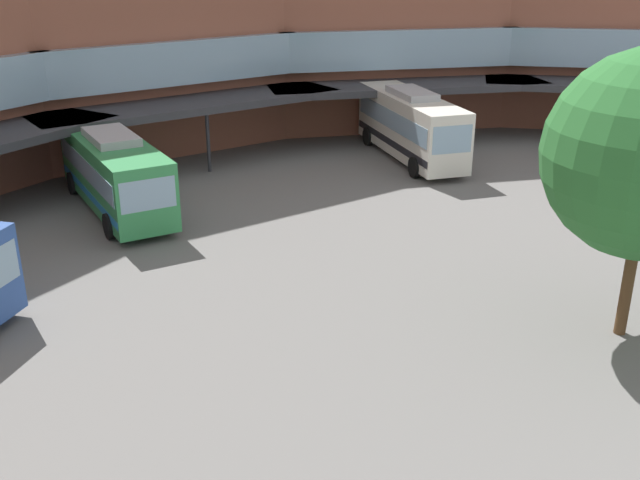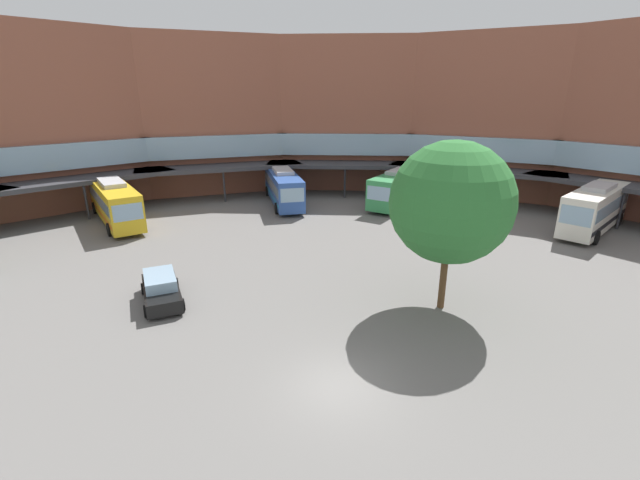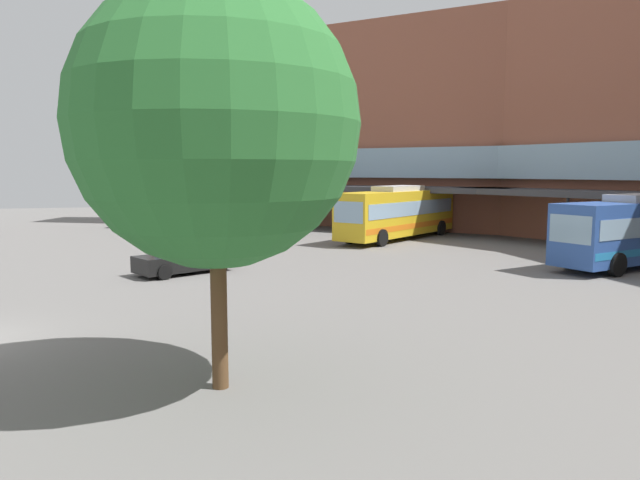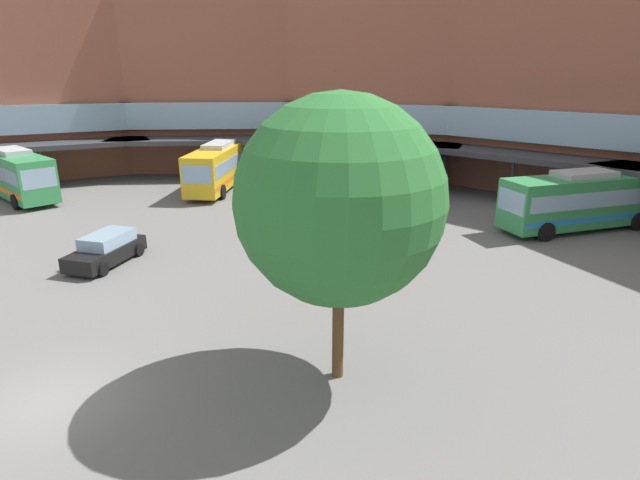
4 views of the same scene
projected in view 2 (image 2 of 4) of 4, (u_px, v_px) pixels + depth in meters
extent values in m
plane|color=slate|center=(339.00, 386.00, 16.88)|extent=(127.02, 127.02, 0.00)
cube|color=#38383D|center=(632.00, 187.00, 36.20)|extent=(14.72, 15.16, 0.40)
cylinder|color=#2D2D33|center=(621.00, 210.00, 35.78)|extent=(0.20, 0.20, 3.35)
cube|color=#93543F|center=(486.00, 117.00, 46.66)|extent=(18.12, 12.26, 16.77)
cube|color=#8CADC6|center=(481.00, 146.00, 47.14)|extent=(16.64, 11.81, 2.35)
cube|color=#38383D|center=(473.00, 170.00, 44.08)|extent=(17.33, 10.42, 0.40)
cylinder|color=#2D2D33|center=(469.00, 189.00, 43.28)|extent=(0.20, 0.20, 3.35)
cube|color=#93543F|center=(346.00, 115.00, 50.47)|extent=(17.14, 6.00, 16.77)
cube|color=#8CADC6|center=(346.00, 142.00, 50.89)|extent=(15.42, 6.24, 2.35)
cube|color=#38383D|center=(345.00, 165.00, 47.40)|extent=(17.14, 4.00, 0.40)
cylinder|color=#2D2D33|center=(345.00, 183.00, 46.44)|extent=(0.20, 0.20, 3.35)
cube|color=#93543F|center=(212.00, 116.00, 48.41)|extent=(18.12, 12.26, 16.77)
cube|color=#8CADC6|center=(215.00, 144.00, 48.86)|extent=(16.64, 11.81, 2.35)
cube|color=#38383D|center=(221.00, 167.00, 45.61)|extent=(17.33, 10.42, 0.40)
cylinder|color=#2D2D33|center=(224.00, 186.00, 44.73)|extent=(0.20, 0.20, 3.35)
cube|color=#93543F|center=(53.00, 120.00, 40.82)|extent=(16.17, 16.54, 16.77)
cube|color=#8CADC6|center=(61.00, 153.00, 41.39)|extent=(15.16, 15.47, 2.35)
cube|color=#38383D|center=(78.00, 180.00, 39.00)|extent=(14.72, 15.16, 0.40)
cylinder|color=#2D2D33|center=(86.00, 201.00, 38.44)|extent=(0.20, 0.20, 3.35)
cube|color=silver|center=(595.00, 208.00, 35.07)|extent=(8.72, 9.33, 3.21)
cube|color=#8CADC6|center=(596.00, 204.00, 34.95)|extent=(8.34, 8.90, 1.03)
cube|color=black|center=(593.00, 219.00, 35.37)|extent=(8.60, 9.19, 0.39)
cube|color=#8CADC6|center=(576.00, 216.00, 31.55)|extent=(1.68, 1.52, 1.41)
cube|color=#B2B2B7|center=(600.00, 187.00, 34.49)|extent=(3.76, 3.91, 0.36)
cylinder|color=black|center=(596.00, 238.00, 32.38)|extent=(0.96, 1.02, 1.10)
cylinder|color=black|center=(561.00, 231.00, 34.02)|extent=(0.96, 1.02, 1.10)
cylinder|color=black|center=(619.00, 219.00, 37.05)|extent=(0.96, 1.02, 1.10)
cylinder|color=black|center=(587.00, 214.00, 38.69)|extent=(0.96, 1.02, 1.10)
cube|color=gold|center=(114.00, 201.00, 37.73)|extent=(9.29, 11.08, 3.02)
cube|color=#8CADC6|center=(114.00, 197.00, 37.62)|extent=(8.89, 10.54, 0.97)
cube|color=orange|center=(116.00, 211.00, 38.01)|extent=(9.17, 10.90, 0.36)
cube|color=#8CADC6|center=(128.00, 212.00, 32.93)|extent=(1.81, 1.42, 1.33)
cube|color=#B2B2B7|center=(111.00, 182.00, 37.18)|extent=(4.02, 4.50, 0.36)
cylinder|color=black|center=(142.00, 224.00, 35.60)|extent=(0.91, 1.06, 1.10)
cylinder|color=black|center=(109.00, 230.00, 34.29)|extent=(0.91, 1.06, 1.10)
cylinder|color=black|center=(123.00, 204.00, 42.03)|extent=(0.91, 1.06, 1.10)
cylinder|color=black|center=(95.00, 208.00, 40.72)|extent=(0.91, 1.06, 1.10)
cube|color=#338C4C|center=(399.00, 188.00, 43.32)|extent=(7.10, 10.00, 2.92)
cube|color=#8CADC6|center=(400.00, 184.00, 43.20)|extent=(6.86, 9.50, 0.94)
cube|color=#267FBF|center=(399.00, 196.00, 43.58)|extent=(7.03, 9.84, 0.35)
cube|color=#8CADC6|center=(379.00, 194.00, 39.25)|extent=(2.05, 1.21, 1.29)
cube|color=#B2B2B7|center=(400.00, 171.00, 42.78)|extent=(3.32, 4.03, 0.36)
cylinder|color=black|center=(397.00, 209.00, 40.36)|extent=(0.80, 1.11, 1.10)
cylinder|color=black|center=(373.00, 205.00, 41.67)|extent=(0.80, 1.11, 1.10)
cylinder|color=black|center=(422.00, 195.00, 45.78)|extent=(0.80, 1.11, 1.10)
cylinder|color=black|center=(400.00, 192.00, 47.09)|extent=(0.80, 1.11, 1.10)
cube|color=#2D519E|center=(283.00, 187.00, 43.86)|extent=(5.55, 11.37, 2.91)
cube|color=#8CADC6|center=(283.00, 183.00, 43.74)|extent=(5.41, 10.74, 0.93)
cube|color=#267FBF|center=(283.00, 194.00, 44.12)|extent=(5.51, 11.16, 0.35)
cube|color=#8CADC6|center=(292.00, 195.00, 38.67)|extent=(2.10, 0.74, 1.28)
cube|color=#B2B2B7|center=(283.00, 171.00, 43.32)|extent=(2.80, 4.33, 0.36)
cylinder|color=black|center=(302.00, 207.00, 41.05)|extent=(0.60, 1.14, 1.10)
cylinder|color=black|center=(277.00, 208.00, 40.52)|extent=(0.60, 1.14, 1.10)
cylinder|color=black|center=(289.00, 190.00, 48.01)|extent=(0.60, 1.14, 1.10)
cylinder|color=black|center=(267.00, 191.00, 47.48)|extent=(0.60, 1.14, 1.10)
cube|color=black|center=(162.00, 293.00, 23.51)|extent=(3.62, 4.74, 0.75)
cube|color=#8CADC6|center=(160.00, 280.00, 23.50)|extent=(2.62, 3.07, 0.60)
cylinder|color=black|center=(182.00, 305.00, 22.67)|extent=(0.50, 0.69, 0.66)
cylinder|color=black|center=(146.00, 311.00, 21.98)|extent=(0.50, 0.69, 0.66)
cylinder|color=black|center=(176.00, 283.00, 25.18)|extent=(0.50, 0.69, 0.66)
cylinder|color=black|center=(143.00, 289.00, 24.49)|extent=(0.50, 0.69, 0.66)
cylinder|color=brown|center=(444.00, 272.00, 22.46)|extent=(0.36, 0.36, 4.08)
sphere|color=#2D7233|center=(451.00, 203.00, 21.24)|extent=(6.15, 6.15, 6.15)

